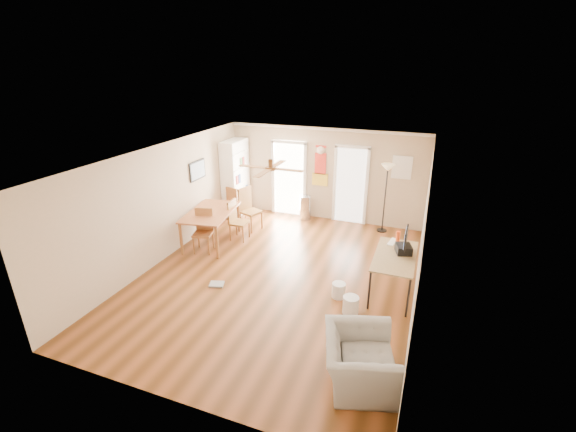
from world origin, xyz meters
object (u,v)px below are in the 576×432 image
at_px(computer_desk, 393,274).
at_px(armchair, 360,361).
at_px(torchiere_lamp, 385,199).
at_px(dining_chair_near, 203,231).
at_px(printer, 404,249).
at_px(dining_table, 212,227).
at_px(dining_chair_right_b, 239,221).
at_px(wastebasket_b, 339,290).
at_px(bookshelf, 235,178).
at_px(dining_chair_right_a, 251,210).
at_px(wastebasket_a, 351,305).
at_px(dining_chair_far, 237,203).
at_px(trash_can, 305,208).

height_order(computer_desk, armchair, computer_desk).
bearing_deg(torchiere_lamp, computer_desk, -78.66).
height_order(dining_chair_near, printer, dining_chair_near).
xyz_separation_m(dining_table, armchair, (4.30, -3.22, -0.06)).
xyz_separation_m(dining_chair_near, printer, (4.55, -0.07, 0.38)).
xyz_separation_m(dining_chair_right_b, dining_chair_near, (-0.50, -0.91, 0.00)).
distance_m(torchiere_lamp, wastebasket_b, 3.57).
distance_m(bookshelf, dining_chair_right_a, 1.39).
height_order(dining_table, wastebasket_a, dining_table).
relative_size(dining_chair_near, torchiere_lamp, 0.56).
bearing_deg(printer, wastebasket_a, -141.08).
bearing_deg(dining_chair_far, armchair, 145.98).
bearing_deg(dining_chair_right_a, dining_chair_far, 71.42).
bearing_deg(computer_desk, bookshelf, 150.54).
height_order(torchiere_lamp, wastebasket_a, torchiere_lamp).
relative_size(dining_chair_far, wastebasket_b, 3.21).
relative_size(dining_chair_right_b, wastebasket_b, 3.39).
distance_m(bookshelf, computer_desk, 5.59).
xyz_separation_m(dining_chair_right_a, torchiere_lamp, (3.33, 1.11, 0.35)).
relative_size(dining_table, dining_chair_far, 1.74).
height_order(dining_table, dining_chair_far, dining_chair_far).
distance_m(bookshelf, dining_chair_right_b, 1.92).
xyz_separation_m(dining_chair_far, trash_can, (1.86, 0.62, -0.13)).
height_order(printer, wastebasket_a, printer).
relative_size(dining_table, dining_chair_right_b, 1.64).
relative_size(dining_chair_near, printer, 3.17).
bearing_deg(printer, bookshelf, 135.05).
bearing_deg(trash_can, armchair, -64.61).
distance_m(wastebasket_b, armchair, 2.12).
bearing_deg(wastebasket_b, wastebasket_a, -52.75).
bearing_deg(bookshelf, torchiere_lamp, 7.59).
xyz_separation_m(computer_desk, armchair, (-0.17, -2.50, -0.04)).
bearing_deg(computer_desk, dining_chair_right_a, 155.13).
distance_m(dining_chair_right_b, dining_chair_near, 1.04).
relative_size(bookshelf, dining_chair_right_b, 2.15).
xyz_separation_m(bookshelf, torchiere_lamp, (4.24, 0.20, -0.18)).
distance_m(dining_chair_near, wastebasket_a, 4.00).
bearing_deg(bookshelf, dining_chair_right_a, -40.10).
bearing_deg(torchiere_lamp, dining_chair_far, -172.10).
xyz_separation_m(dining_table, wastebasket_b, (3.54, -1.26, -0.27)).
relative_size(dining_chair_right_a, dining_chair_right_b, 1.11).
bearing_deg(dining_chair_right_b, dining_chair_far, 29.55).
bearing_deg(torchiere_lamp, wastebasket_a, -90.38).
bearing_deg(dining_chair_near, armchair, -47.47).
height_order(dining_chair_right_b, torchiere_lamp, torchiere_lamp).
bearing_deg(dining_table, dining_chair_right_b, 37.46).
xyz_separation_m(dining_chair_near, wastebasket_a, (3.80, -1.20, -0.35)).
bearing_deg(dining_chair_near, printer, -15.62).
relative_size(printer, wastebasket_b, 1.08).
bearing_deg(dining_table, dining_chair_near, -83.85).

